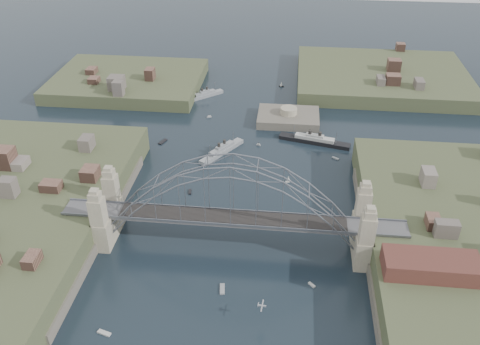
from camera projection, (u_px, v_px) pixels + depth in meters
name	position (u px, v px, depth m)	size (l,w,h in m)	color
ground	(232.00, 244.00, 129.29)	(500.00, 500.00, 0.00)	black
bridge	(232.00, 205.00, 122.67)	(84.00, 13.80, 24.60)	#555558
shore_west	(13.00, 223.00, 133.43)	(50.50, 90.00, 12.00)	#41492C
shore_east	(470.00, 255.00, 123.04)	(50.50, 90.00, 12.00)	#41492C
headland_nw	(129.00, 85.00, 213.67)	(60.00, 45.00, 9.00)	#41492C
headland_ne	(381.00, 81.00, 216.60)	(70.00, 55.00, 9.50)	#41492C
fort_island	(288.00, 122.00, 187.09)	(22.00, 16.00, 9.40)	#5A5449
wharf_shed	(431.00, 266.00, 108.20)	(20.00, 8.00, 4.00)	#592D26
naval_cruiser_near	(222.00, 151.00, 167.03)	(12.57, 17.83, 5.83)	gray
naval_cruiser_far	(205.00, 95.00, 204.42)	(13.69, 12.63, 5.53)	gray
ocean_liner	(314.00, 140.00, 172.86)	(24.09, 8.92, 5.89)	black
aeroplane	(261.00, 305.00, 105.44)	(1.77, 3.30, 0.48)	#A8ABAF
small_boat_a	(190.00, 192.00, 148.57)	(1.12, 2.49, 0.45)	#B8B8B4
small_boat_b	(288.00, 179.00, 152.61)	(1.84, 1.40, 2.38)	#B8B8B4
small_boat_c	(222.00, 289.00, 115.97)	(1.49, 3.37, 0.45)	#B8B8B4
small_boat_d	(335.00, 158.00, 164.46)	(2.33, 1.97, 0.45)	#B8B8B4
small_boat_e	(163.00, 142.00, 173.69)	(2.62, 4.15, 0.45)	#B8B8B4
small_boat_f	(258.00, 145.00, 171.62)	(1.49, 0.90, 1.43)	#B8B8B4
small_boat_h	(209.00, 117.00, 189.35)	(1.80, 1.17, 1.43)	#B8B8B4
small_boat_i	(370.00, 218.00, 138.29)	(2.29, 1.49, 0.45)	#B8B8B4
small_boat_j	(104.00, 333.00, 105.52)	(3.06, 1.74, 0.45)	#B8B8B4
small_boat_k	(281.00, 84.00, 213.41)	(2.05, 1.34, 2.38)	#B8B8B4
small_boat_l	(103.00, 167.00, 159.84)	(1.97, 2.99, 1.43)	#B8B8B4
small_boat_m	(312.00, 285.00, 117.08)	(1.76, 1.82, 0.45)	#B8B8B4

